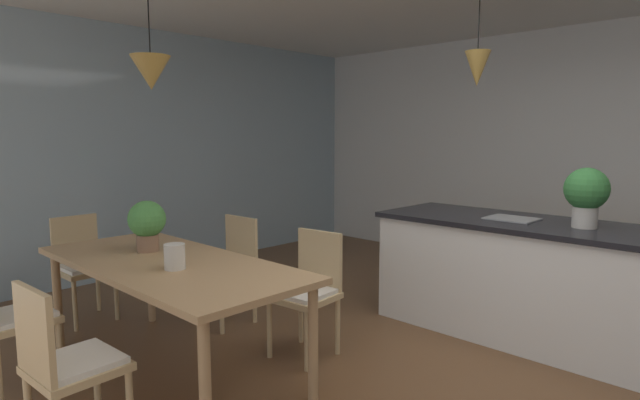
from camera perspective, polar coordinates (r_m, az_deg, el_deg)
name	(u,v)px	position (r m, az deg, el deg)	size (l,w,h in m)	color
wall_back_kitchen	(633,155)	(6.11, 31.36, 4.32)	(10.00, 0.12, 2.70)	white
window_wall_left_glazing	(137,153)	(6.03, -19.60, 4.93)	(0.06, 8.40, 2.70)	#9EB7C6
dining_table	(169,271)	(3.49, -16.41, -7.51)	(2.06, 0.89, 0.74)	tan
chair_far_right	(308,289)	(3.67, -1.31, -9.80)	(0.44, 0.44, 0.87)	tan
chair_near_left	(7,316)	(3.67, -31.35, -10.88)	(0.42, 0.42, 0.87)	tan
chair_near_right	(66,363)	(2.83, -26.31, -15.85)	(0.42, 0.42, 0.87)	tan
chair_window_end	(83,264)	(4.77, -24.78, -6.45)	(0.41, 0.41, 0.87)	tan
chair_far_left	(230,266)	(4.35, -9.99, -7.18)	(0.42, 0.42, 0.87)	tan
kitchen_island	(520,276)	(4.31, 21.23, -7.89)	(2.16, 0.87, 0.91)	white
pendant_over_table	(151,72)	(3.49, -18.22, 13.26)	(0.25, 0.25, 0.87)	black
pendant_over_island_main	(477,69)	(4.37, 17.02, 13.74)	(0.20, 0.20, 0.77)	black
potted_plant_on_island	(586,193)	(4.05, 27.40, 0.72)	(0.30, 0.30, 0.42)	beige
potted_plant_on_table	(147,222)	(3.77, -18.61, -2.36)	(0.26, 0.26, 0.35)	#8C664C
vase_on_dining_table	(175,257)	(3.24, -15.80, -6.05)	(0.12, 0.12, 0.15)	silver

